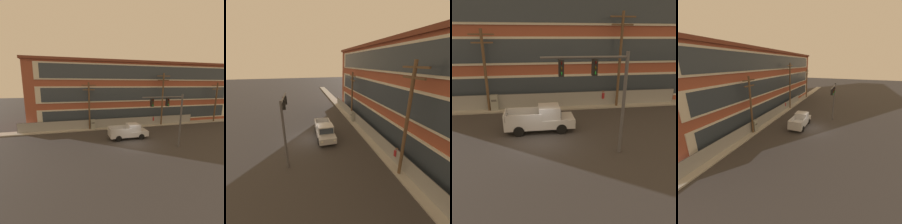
{
  "view_description": "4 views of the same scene",
  "coord_description": "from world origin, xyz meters",
  "views": [
    {
      "loc": [
        -6.78,
        -16.69,
        7.27
      ],
      "look_at": [
        -1.97,
        3.16,
        3.6
      ],
      "focal_mm": 24.0,
      "sensor_mm": 36.0,
      "label": 1
    },
    {
      "loc": [
        17.2,
        -0.47,
        9.15
      ],
      "look_at": [
        0.08,
        3.85,
        3.29
      ],
      "focal_mm": 24.0,
      "sensor_mm": 36.0,
      "label": 2
    },
    {
      "loc": [
        -0.32,
        -13.98,
        7.0
      ],
      "look_at": [
        1.91,
        1.73,
        1.56
      ],
      "focal_mm": 35.0,
      "sensor_mm": 36.0,
      "label": 3
    },
    {
      "loc": [
        -20.23,
        -4.53,
        9.26
      ],
      "look_at": [
        -2.21,
        2.85,
        2.9
      ],
      "focal_mm": 24.0,
      "sensor_mm": 36.0,
      "label": 4
    }
  ],
  "objects": [
    {
      "name": "chain_link_fence",
      "position": [
        -0.26,
        7.65,
        0.84
      ],
      "size": [
        30.57,
        0.06,
        1.65
      ],
      "color": "gray",
      "rests_on": "ground"
    },
    {
      "name": "brick_mill_building",
      "position": [
        5.73,
        13.4,
        5.77
      ],
      "size": [
        40.85,
        10.41,
        11.52
      ],
      "color": "brown",
      "rests_on": "ground"
    },
    {
      "name": "utility_pole_far_east",
      "position": [
        19.94,
        6.97,
        4.35
      ],
      "size": [
        2.68,
        0.26,
        7.74
      ],
      "color": "brown",
      "rests_on": "ground"
    },
    {
      "name": "sidewalk_building_side",
      "position": [
        0.0,
        7.63,
        0.08
      ],
      "size": [
        80.0,
        1.74,
        0.16
      ],
      "primitive_type": "cube",
      "color": "#9E9B93",
      "rests_on": "ground"
    },
    {
      "name": "ground_plane",
      "position": [
        0.0,
        0.0,
        0.0
      ],
      "size": [
        160.0,
        160.0,
        0.0
      ],
      "primitive_type": "plane",
      "color": "#333030"
    },
    {
      "name": "pickup_truck_silver",
      "position": [
        0.16,
        2.09,
        0.95
      ],
      "size": [
        5.38,
        2.09,
        2.0
      ],
      "color": "#B2B5BA",
      "rests_on": "ground"
    },
    {
      "name": "utility_pole_midblock",
      "position": [
        8.28,
        7.15,
        5.15
      ],
      "size": [
        2.49,
        0.26,
        9.35
      ],
      "color": "brown",
      "rests_on": "ground"
    },
    {
      "name": "electrical_cabinet",
      "position": [
        -4.2,
        7.36,
        0.85
      ],
      "size": [
        0.72,
        0.53,
        1.69
      ],
      "color": "#939993",
      "rests_on": "ground"
    },
    {
      "name": "pedestrian_near_cabinet",
      "position": [
        6.91,
        7.72,
        0.97
      ],
      "size": [
        0.32,
        0.42,
        1.69
      ],
      "color": "navy",
      "rests_on": "ground"
    },
    {
      "name": "utility_pole_near_corner",
      "position": [
        -4.73,
        7.34,
        4.29
      ],
      "size": [
        2.24,
        0.26,
        7.76
      ],
      "color": "brown",
      "rests_on": "ground"
    },
    {
      "name": "traffic_signal_mast",
      "position": [
        3.59,
        -2.1,
        4.41
      ],
      "size": [
        4.99,
        0.43,
        6.27
      ],
      "color": "#4C4C51",
      "rests_on": "ground"
    }
  ]
}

